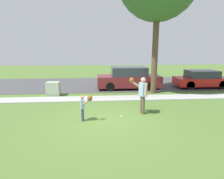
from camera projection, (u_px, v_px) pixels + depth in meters
name	position (u px, v px, depth m)	size (l,w,h in m)	color
ground_plane	(103.00, 99.00, 11.53)	(48.00, 48.00, 0.00)	#4C6B2D
sidewalk_strip	(103.00, 99.00, 11.62)	(36.00, 1.20, 0.06)	#A3A39E
road_surface	(101.00, 84.00, 16.50)	(36.00, 6.80, 0.02)	#424244
person_adult	(142.00, 92.00, 8.84)	(0.80, 0.60, 1.72)	brown
person_child	(84.00, 104.00, 7.99)	(0.55, 0.38, 1.13)	navy
baseball	(122.00, 116.00, 8.56)	(0.07, 0.07, 0.07)	white
utility_cabinet	(53.00, 89.00, 12.36)	(0.82, 0.60, 0.90)	#9EB293
parked_suv_maroon	(129.00, 78.00, 14.48)	(4.70, 1.90, 1.63)	maroon
parked_hatchback_red	(201.00, 79.00, 14.92)	(4.00, 1.75, 1.33)	red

